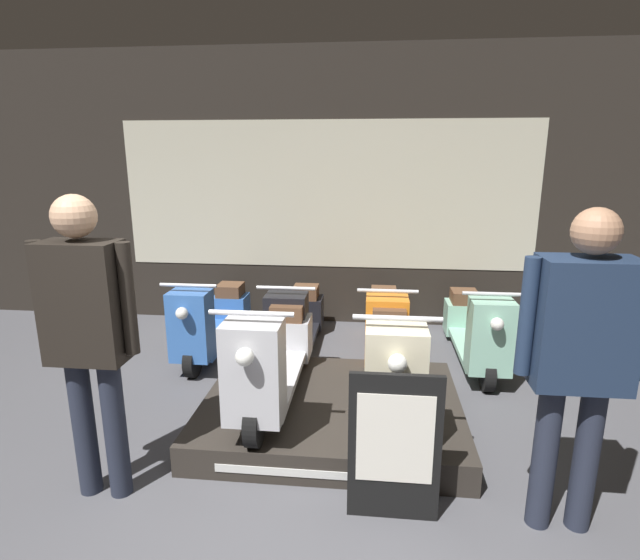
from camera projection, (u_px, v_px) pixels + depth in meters
name	position (u px, v px, depth m)	size (l,w,h in m)	color
ground_plane	(259.00, 553.00, 2.61)	(30.00, 30.00, 0.00)	#4C4C51
shop_wall_back	(327.00, 191.00, 5.85)	(8.76, 0.09, 3.20)	#28231E
display_platform	(332.00, 411.00, 3.83)	(1.94, 1.54, 0.22)	#2D2823
scooter_display_left	(273.00, 357.00, 3.71)	(0.52, 1.72, 0.89)	black
scooter_display_right	(391.00, 362.00, 3.62)	(0.52, 1.72, 0.89)	black
scooter_backrow_0	(212.00, 320.00, 5.18)	(0.52, 1.72, 0.89)	black
scooter_backrow_1	(297.00, 323.00, 5.09)	(0.52, 1.72, 0.89)	black
scooter_backrow_2	(384.00, 326.00, 5.00)	(0.52, 1.72, 0.89)	black
scooter_backrow_3	(475.00, 329.00, 4.91)	(0.52, 1.72, 0.89)	black
person_left_browsing	(87.00, 325.00, 2.82)	(0.60, 0.24, 1.82)	#232838
person_right_browsing	(580.00, 346.00, 2.55)	(0.64, 0.27, 1.78)	#232838
price_sign_board	(394.00, 447.00, 2.76)	(0.51, 0.04, 0.89)	black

